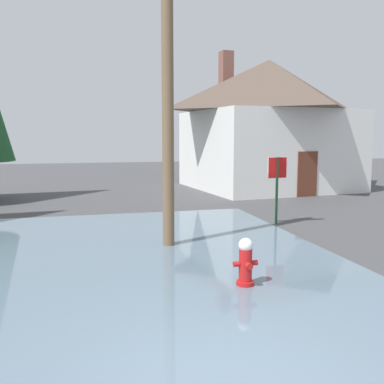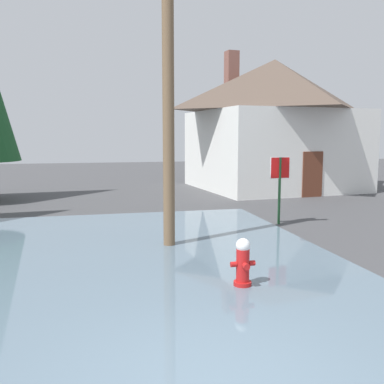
{
  "view_description": "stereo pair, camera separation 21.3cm",
  "coord_description": "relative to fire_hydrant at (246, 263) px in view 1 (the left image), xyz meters",
  "views": [
    {
      "loc": [
        -1.41,
        -4.11,
        2.71
      ],
      "look_at": [
        1.04,
        5.51,
        1.41
      ],
      "focal_mm": 40.87,
      "sensor_mm": 36.0,
      "label": 1
    },
    {
      "loc": [
        -1.2,
        -4.16,
        2.71
      ],
      "look_at": [
        1.04,
        5.51,
        1.41
      ],
      "focal_mm": 40.87,
      "sensor_mm": 36.0,
      "label": 2
    }
  ],
  "objects": [
    {
      "name": "house",
      "position": [
        6.48,
        13.69,
        2.91
      ],
      "size": [
        8.52,
        8.27,
        6.95
      ],
      "color": "silver",
      "rests_on": "ground"
    },
    {
      "name": "flood_puddle",
      "position": [
        -1.57,
        1.38,
        -0.42
      ],
      "size": [
        8.62,
        12.84,
        0.03
      ],
      "primitive_type": "cube",
      "color": "slate",
      "rests_on": "ground"
    },
    {
      "name": "utility_pole",
      "position": [
        -0.77,
        3.19,
        3.71
      ],
      "size": [
        1.6,
        0.28,
        7.95
      ],
      "color": "brown",
      "rests_on": "ground"
    },
    {
      "name": "fire_hydrant",
      "position": [
        0.0,
        0.0,
        0.0
      ],
      "size": [
        0.45,
        0.39,
        0.9
      ],
      "color": "red",
      "rests_on": "ground"
    },
    {
      "name": "stop_sign_far",
      "position": [
        2.98,
        5.08,
        1.01
      ],
      "size": [
        0.66,
        0.09,
        2.06
      ],
      "color": "#1E4C28",
      "rests_on": "ground"
    }
  ]
}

